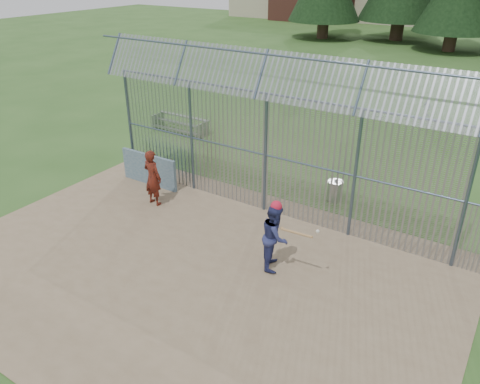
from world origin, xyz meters
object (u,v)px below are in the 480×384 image
Objects in this scene: batter at (275,236)px; bleacher at (180,124)px; onlooker at (153,178)px; dugout_wall at (149,169)px; trash_can at (335,191)px.

batter is 11.92m from bleacher.
batter is 0.96× the size of onlooker.
trash_can is at bearing 21.65° from dugout_wall.
onlooker is 7.59m from bleacher.
batter reaches higher than dugout_wall.
dugout_wall is 6.03m from bleacher.
onlooker reaches higher than bleacher.
dugout_wall is 1.33× the size of batter.
batter is at bearing -17.70° from dugout_wall.
onlooker is at bearing 56.28° from batter.
trash_can is 9.63m from bleacher.
onlooker is (1.19, -1.08, 0.38)m from dugout_wall.
batter reaches higher than trash_can.
dugout_wall is at bearing -61.42° from bleacher.
batter is at bearing -88.37° from trash_can.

